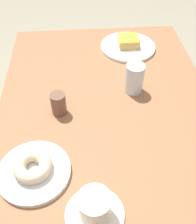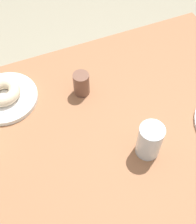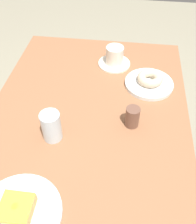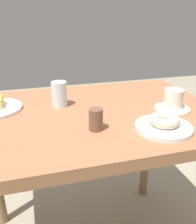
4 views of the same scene
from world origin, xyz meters
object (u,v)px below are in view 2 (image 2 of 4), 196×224
(water_glass, at_px, (150,141))
(donut_sugar_ring, at_px, (3,92))
(sugar_jar, at_px, (81,84))
(plate_sugar_ring, at_px, (5,98))

(water_glass, bearing_deg, donut_sugar_ring, -45.70)
(donut_sugar_ring, distance_m, sugar_jar, 0.24)
(donut_sugar_ring, distance_m, water_glass, 0.46)
(plate_sugar_ring, bearing_deg, sugar_jar, 164.48)
(donut_sugar_ring, bearing_deg, plate_sugar_ring, 0.00)
(plate_sugar_ring, bearing_deg, donut_sugar_ring, 0.00)
(plate_sugar_ring, xyz_separation_m, sugar_jar, (-0.23, 0.06, 0.03))
(donut_sugar_ring, relative_size, water_glass, 0.98)
(donut_sugar_ring, bearing_deg, sugar_jar, 164.48)
(plate_sugar_ring, distance_m, sugar_jar, 0.24)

